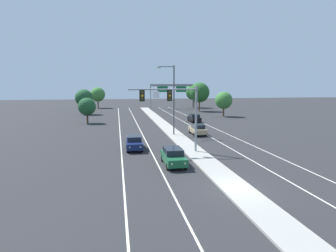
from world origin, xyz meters
The scene contains 19 objects.
ground_plane centered at (0.00, 0.00, 0.00)m, with size 260.00×260.00×0.00m, color #28282B.
median_island centered at (0.00, 18.00, 0.07)m, with size 2.40×110.00×0.15m, color #9E9B93.
lane_stripe_oncoming_center centered at (-4.70, 25.00, 0.00)m, with size 0.14×100.00×0.01m, color silver.
lane_stripe_receding_center centered at (4.70, 25.00, 0.00)m, with size 0.14×100.00×0.01m, color silver.
edge_stripe_left centered at (-8.00, 25.00, 0.00)m, with size 0.14×100.00×0.01m, color silver.
edge_stripe_right centered at (8.00, 25.00, 0.00)m, with size 0.14×100.00×0.01m, color silver.
overhead_signal_mast centered at (-2.27, 11.77, 5.34)m, with size 7.44×0.44×7.20m.
street_lamp_median centered at (-0.45, 22.80, 5.79)m, with size 2.58×0.28×10.00m.
car_oncoming_green centered at (-3.29, 7.14, 0.82)m, with size 1.84×4.48×1.58m.
car_oncoming_navy centered at (-6.52, 14.48, 0.82)m, with size 1.86×4.48×1.58m.
car_receding_tan centered at (3.39, 22.80, 0.82)m, with size 1.87×4.49×1.58m.
car_receding_black centered at (6.70, 37.19, 0.82)m, with size 1.83×4.47×1.58m.
highway_sign_gantry centered at (8.20, 69.59, 6.16)m, with size 13.28×0.42×7.50m.
tree_far_right_c centered at (14.04, 59.53, 5.17)m, with size 5.47×5.47×7.91m.
tree_far_right_b centered at (15.94, 45.71, 3.74)m, with size 3.97×3.97×5.74m.
tree_far_left_c centered at (-16.36, 56.16, 4.06)m, with size 4.30×4.30×6.22m.
tree_far_right_a centered at (15.80, 72.03, 4.90)m, with size 5.18×5.18×7.50m.
tree_far_left_b centered at (-14.18, 75.40, 4.23)m, with size 4.48×4.48×6.48m.
tree_far_left_a centered at (-14.03, 38.97, 3.19)m, with size 3.38×3.38×4.90m.
Camera 1 is at (-8.36, -19.18, 7.53)m, focal length 31.55 mm.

